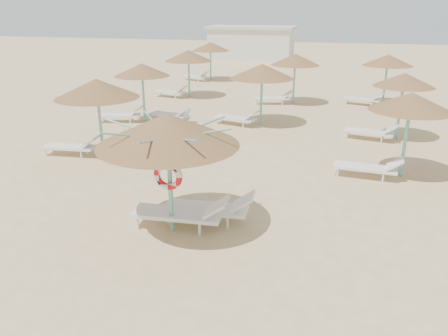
# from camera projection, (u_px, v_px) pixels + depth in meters

# --- Properties ---
(ground) EXTENTS (120.00, 120.00, 0.00)m
(ground) POSITION_uv_depth(u_px,v_px,m) (196.00, 226.00, 10.64)
(ground) COLOR #DAB285
(ground) RESTS_ON ground
(main_palapa) EXTENTS (3.19, 3.19, 2.86)m
(main_palapa) POSITION_uv_depth(u_px,v_px,m) (168.00, 130.00, 9.58)
(main_palapa) COLOR #65B0A8
(main_palapa) RESTS_ON ground
(lounger_main_a) EXTENTS (2.36, 0.85, 0.84)m
(lounger_main_a) POSITION_uv_depth(u_px,v_px,m) (183.00, 213.00, 10.43)
(lounger_main_a) COLOR white
(lounger_main_a) RESTS_ON ground
(lounger_main_b) EXTENTS (2.28, 0.84, 0.81)m
(lounger_main_b) POSITION_uv_depth(u_px,v_px,m) (212.00, 207.00, 10.75)
(lounger_main_b) COLOR white
(lounger_main_b) RESTS_ON ground
(palapa_field) EXTENTS (20.90, 20.01, 2.72)m
(palapa_field) POSITION_uv_depth(u_px,v_px,m) (300.00, 72.00, 19.31)
(palapa_field) COLOR #65B0A8
(palapa_field) RESTS_ON ground
(service_hut) EXTENTS (8.40, 4.40, 3.25)m
(service_hut) POSITION_uv_depth(u_px,v_px,m) (251.00, 43.00, 43.22)
(service_hut) COLOR silver
(service_hut) RESTS_ON ground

